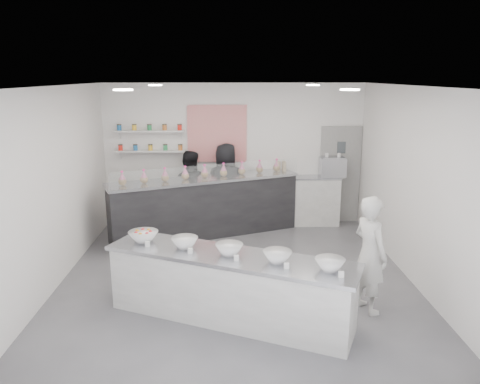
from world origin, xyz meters
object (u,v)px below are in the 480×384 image
object	(u,v)px
espresso_ledge	(306,201)
espresso_machine	(332,167)
staff_left	(190,190)
staff_right	(226,186)
woman_prep	(370,254)
prep_counter	(229,287)
back_bar	(205,207)

from	to	relation	value
espresso_ledge	espresso_machine	xyz separation A→B (m)	(0.54, 0.00, 0.73)
espresso_ledge	staff_left	size ratio (longest dim) A/B	0.86
staff_left	staff_right	xyz separation A→B (m)	(0.77, 0.00, 0.08)
woman_prep	staff_right	world-z (taller)	staff_right
woman_prep	staff_right	distance (m)	4.14
prep_counter	espresso_machine	world-z (taller)	espresso_machine
espresso_ledge	staff_left	bearing A→B (deg)	-175.85
woman_prep	staff_right	xyz separation A→B (m)	(-1.95, 3.65, 0.09)
espresso_machine	staff_left	bearing A→B (deg)	-176.59
back_bar	espresso_ledge	distance (m)	2.23
espresso_ledge	staff_right	world-z (taller)	staff_right
espresso_machine	staff_right	size ratio (longest dim) A/B	0.29
espresso_ledge	staff_left	xyz separation A→B (m)	(-2.48, -0.18, 0.30)
back_bar	espresso_ledge	world-z (taller)	back_bar
staff_right	espresso_machine	bearing A→B (deg)	-176.40
espresso_ledge	espresso_machine	size ratio (longest dim) A/B	2.67
prep_counter	espresso_ledge	size ratio (longest dim) A/B	2.35
back_bar	espresso_machine	world-z (taller)	espresso_machine
espresso_ledge	staff_left	distance (m)	2.51
back_bar	staff_right	xyz separation A→B (m)	(0.42, 0.48, 0.31)
woman_prep	staff_left	distance (m)	4.55
back_bar	woman_prep	xyz separation A→B (m)	(2.36, -3.17, 0.22)
prep_counter	staff_left	xyz separation A→B (m)	(-0.82, 3.85, 0.37)
staff_left	staff_right	distance (m)	0.77
prep_counter	woman_prep	xyz separation A→B (m)	(1.89, 0.20, 0.36)
espresso_ledge	woman_prep	bearing A→B (deg)	-86.52
staff_left	staff_right	size ratio (longest dim) A/B	0.91
espresso_machine	staff_right	bearing A→B (deg)	-175.43
espresso_ledge	woman_prep	world-z (taller)	woman_prep
espresso_ledge	staff_left	world-z (taller)	staff_left
espresso_machine	espresso_ledge	bearing A→B (deg)	180.00
prep_counter	back_bar	size ratio (longest dim) A/B	0.87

